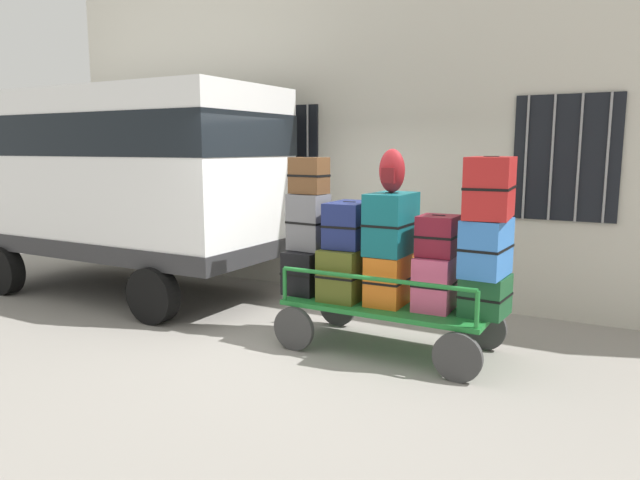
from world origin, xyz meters
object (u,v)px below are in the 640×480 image
suitcase_left_top (309,175)px  backpack (392,171)px  suitcase_left_middle (308,222)px  suitcase_right_top (490,187)px  suitcase_right_middle (486,247)px  suitcase_center_middle (391,224)px  suitcase_midright_middle (438,236)px  luggage_cart (389,313)px  suitcase_center_bottom (390,278)px  suitcase_midleft_bottom (347,272)px  van (123,172)px  suitcase_midright_bottom (435,283)px  suitcase_right_bottom (485,295)px  suitcase_left_bottom (308,271)px  suitcase_midleft_middle (349,224)px

suitcase_left_top → backpack: bearing=-1.7°
suitcase_left_middle → suitcase_left_top: (0.00, 0.01, 0.52)m
suitcase_left_middle → suitcase_right_top: (1.97, 0.03, 0.45)m
suitcase_right_middle → suitcase_left_top: bearing=178.9°
suitcase_center_middle → backpack: backpack is taller
suitcase_midright_middle → backpack: size_ratio=0.93×
suitcase_right_middle → luggage_cart: bearing=178.4°
suitcase_left_top → suitcase_center_bottom: bearing=-0.1°
suitcase_left_middle → suitcase_midleft_bottom: suitcase_left_middle is taller
suitcase_midleft_bottom → backpack: (0.50, -0.01, 1.10)m
van → suitcase_midright_middle: van is taller
suitcase_midright_bottom → suitcase_midright_middle: 0.48m
suitcase_center_middle → suitcase_right_bottom: (0.98, 0.02, -0.64)m
van → suitcase_center_bottom: (4.36, -0.46, -1.01)m
suitcase_center_bottom → backpack: (0.00, -0.03, 1.12)m
suitcase_left_bottom → suitcase_midleft_middle: size_ratio=0.86×
suitcase_midleft_bottom → suitcase_midright_bottom: (0.98, -0.02, -0.01)m
suitcase_left_top → suitcase_center_middle: (0.98, -0.01, -0.47)m
van → suitcase_midleft_middle: size_ratio=7.33×
luggage_cart → suitcase_midright_bottom: 0.62m
van → suitcase_left_bottom: van is taller
suitcase_center_bottom → suitcase_left_bottom: bearing=-177.9°
suitcase_left_middle → suitcase_center_middle: size_ratio=0.99×
suitcase_left_middle → suitcase_midleft_middle: bearing=3.7°
suitcase_right_bottom → suitcase_left_bottom: bearing=-178.6°
luggage_cart → suitcase_center_middle: size_ratio=3.49×
luggage_cart → suitcase_left_top: suitcase_left_top is taller
suitcase_midleft_bottom → luggage_cart: bearing=1.3°
van → suitcase_center_bottom: 4.50m
suitcase_right_middle → backpack: (-0.98, 0.01, 0.70)m
luggage_cart → suitcase_right_bottom: 1.03m
suitcase_midleft_middle → suitcase_midright_bottom: 1.12m
suitcase_midright_middle → suitcase_right_middle: 0.50m
suitcase_midleft_middle → backpack: size_ratio=1.45×
suitcase_midleft_middle → suitcase_left_top: bearing=-178.0°
van → suitcase_center_middle: size_ratio=7.37×
backpack → suitcase_center_middle: bearing=100.9°
suitcase_center_middle → suitcase_right_top: (0.98, 0.02, 0.40)m
suitcase_midright_middle → suitcase_midright_bottom: bearing=-90.0°
suitcase_right_top → suitcase_midleft_bottom: bearing=-178.7°
suitcase_right_top → suitcase_right_bottom: bearing=90.0°
suitcase_left_bottom → backpack: (0.99, 0.01, 1.14)m
suitcase_midleft_middle → backpack: 0.76m
suitcase_midright_bottom → suitcase_right_middle: bearing=-0.1°
suitcase_midleft_middle → suitcase_right_middle: (1.47, -0.06, -0.12)m
suitcase_midleft_bottom → suitcase_center_middle: (0.49, 0.02, 0.56)m
suitcase_midleft_bottom → suitcase_right_middle: (1.47, -0.02, 0.40)m
suitcase_midleft_bottom → suitcase_left_top: bearing=177.5°
suitcase_right_bottom → suitcase_left_top: bearing=-179.6°
van → suitcase_right_middle: 5.40m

